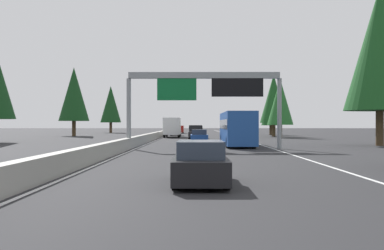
% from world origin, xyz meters
% --- Properties ---
extents(ground_plane, '(320.00, 320.00, 0.00)m').
position_xyz_m(ground_plane, '(60.00, 0.00, 0.00)').
color(ground_plane, '#262628').
extents(median_barrier, '(180.00, 0.56, 0.90)m').
position_xyz_m(median_barrier, '(80.00, 0.30, 0.45)').
color(median_barrier, '#9E9B93').
rests_on(median_barrier, ground).
extents(shoulder_stripe_right, '(160.00, 0.16, 0.01)m').
position_xyz_m(shoulder_stripe_right, '(70.00, -11.52, 0.01)').
color(shoulder_stripe_right, silver).
rests_on(shoulder_stripe_right, ground).
extents(shoulder_stripe_median, '(160.00, 0.16, 0.01)m').
position_xyz_m(shoulder_stripe_median, '(70.00, -0.25, 0.01)').
color(shoulder_stripe_median, silver).
rests_on(shoulder_stripe_median, ground).
extents(sign_gantry_overhead, '(0.50, 12.68, 6.26)m').
position_xyz_m(sign_gantry_overhead, '(34.30, -6.04, 4.98)').
color(sign_gantry_overhead, gray).
rests_on(sign_gantry_overhead, ground).
extents(sedan_far_center, '(4.40, 1.80, 1.47)m').
position_xyz_m(sedan_far_center, '(12.25, -5.31, 0.68)').
color(sedan_far_center, black).
rests_on(sedan_far_center, ground).
extents(bus_mid_center, '(11.50, 2.55, 3.10)m').
position_xyz_m(bus_mid_center, '(39.35, -8.98, 1.72)').
color(bus_mid_center, '#1E4793').
rests_on(bus_mid_center, ground).
extents(pickup_mid_right, '(5.60, 2.00, 1.86)m').
position_xyz_m(pickup_mid_right, '(61.36, -5.22, 0.91)').
color(pickup_mid_right, black).
rests_on(pickup_mid_right, ground).
extents(minivan_mid_left, '(5.00, 1.95, 1.69)m').
position_xyz_m(minivan_mid_left, '(96.14, -1.68, 0.95)').
color(minivan_mid_left, maroon).
rests_on(minivan_mid_left, ground).
extents(sedan_near_right, '(4.40, 1.80, 1.47)m').
position_xyz_m(sedan_near_right, '(45.42, -5.57, 0.68)').
color(sedan_near_right, '#1E4793').
rests_on(sedan_near_right, ground).
extents(box_truck_distant_b, '(8.50, 2.40, 2.95)m').
position_xyz_m(box_truck_distant_b, '(67.05, -1.66, 1.61)').
color(box_truck_distant_b, white).
rests_on(box_truck_distant_b, ground).
extents(sedan_far_right, '(4.40, 1.80, 1.47)m').
position_xyz_m(sedan_far_right, '(77.13, -1.73, 0.68)').
color(sedan_far_right, black).
rests_on(sedan_far_right, ground).
extents(conifer_right_near, '(6.59, 6.59, 14.98)m').
position_xyz_m(conifer_right_near, '(39.84, -22.39, 9.11)').
color(conifer_right_near, '#4C3823').
rests_on(conifer_right_near, ground).
extents(conifer_right_mid, '(3.83, 3.83, 8.71)m').
position_xyz_m(conifer_right_mid, '(64.55, -17.67, 5.29)').
color(conifer_right_mid, '#4C3823').
rests_on(conifer_right_mid, ground).
extents(conifer_right_far, '(4.45, 4.45, 10.12)m').
position_xyz_m(conifer_right_far, '(71.78, -17.93, 6.14)').
color(conifer_right_far, '#4C3823').
rests_on(conifer_right_far, ground).
extents(conifer_right_distant, '(3.57, 3.57, 8.11)m').
position_xyz_m(conifer_right_distant, '(82.91, -19.32, 4.92)').
color(conifer_right_distant, '#4C3823').
rests_on(conifer_right_distant, ground).
extents(conifer_left_mid, '(5.09, 5.09, 11.58)m').
position_xyz_m(conifer_left_mid, '(73.99, 15.25, 7.04)').
color(conifer_left_mid, '#4C3823').
rests_on(conifer_left_mid, ground).
extents(conifer_left_far, '(4.79, 4.79, 10.88)m').
position_xyz_m(conifer_left_far, '(103.38, 14.44, 6.61)').
color(conifer_left_far, '#4C3823').
rests_on(conifer_left_far, ground).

